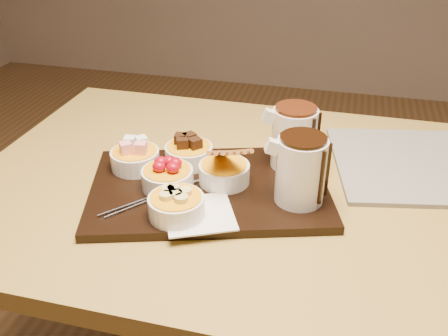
% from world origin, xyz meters
% --- Properties ---
extents(dining_table, '(1.20, 0.80, 0.75)m').
position_xyz_m(dining_table, '(0.00, 0.00, 0.65)').
color(dining_table, '#A4873D').
rests_on(dining_table, ground).
extents(serving_board, '(0.53, 0.42, 0.02)m').
position_xyz_m(serving_board, '(-0.10, -0.06, 0.76)').
color(serving_board, black).
rests_on(serving_board, dining_table).
extents(napkin, '(0.16, 0.16, 0.00)m').
position_xyz_m(napkin, '(-0.08, -0.16, 0.77)').
color(napkin, white).
rests_on(napkin, serving_board).
extents(bowl_marshmallows, '(0.10, 0.10, 0.04)m').
position_xyz_m(bowl_marshmallows, '(-0.26, -0.03, 0.79)').
color(bowl_marshmallows, silver).
rests_on(bowl_marshmallows, serving_board).
extents(bowl_cake, '(0.10, 0.10, 0.04)m').
position_xyz_m(bowl_cake, '(-0.16, 0.02, 0.79)').
color(bowl_cake, silver).
rests_on(bowl_cake, serving_board).
extents(bowl_strawberries, '(0.10, 0.10, 0.04)m').
position_xyz_m(bowl_strawberries, '(-0.17, -0.09, 0.79)').
color(bowl_strawberries, silver).
rests_on(bowl_strawberries, serving_board).
extents(bowl_biscotti, '(0.10, 0.10, 0.04)m').
position_xyz_m(bowl_biscotti, '(-0.07, -0.04, 0.79)').
color(bowl_biscotti, silver).
rests_on(bowl_biscotti, serving_board).
extents(bowl_bananas, '(0.10, 0.10, 0.04)m').
position_xyz_m(bowl_bananas, '(-0.12, -0.17, 0.79)').
color(bowl_bananas, silver).
rests_on(bowl_bananas, serving_board).
extents(pitcher_dark_chocolate, '(0.11, 0.11, 0.12)m').
position_xyz_m(pitcher_dark_chocolate, '(0.08, -0.07, 0.83)').
color(pitcher_dark_chocolate, silver).
rests_on(pitcher_dark_chocolate, serving_board).
extents(pitcher_milk_chocolate, '(0.11, 0.11, 0.12)m').
position_xyz_m(pitcher_milk_chocolate, '(0.05, 0.06, 0.83)').
color(pitcher_milk_chocolate, silver).
rests_on(pitcher_milk_chocolate, serving_board).
extents(fondue_skewers, '(0.22, 0.19, 0.01)m').
position_xyz_m(fondue_skewers, '(-0.17, -0.11, 0.77)').
color(fondue_skewers, silver).
rests_on(fondue_skewers, serving_board).
extents(newspaper, '(0.46, 0.39, 0.01)m').
position_xyz_m(newspaper, '(0.34, 0.16, 0.76)').
color(newspaper, beige).
rests_on(newspaper, dining_table).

